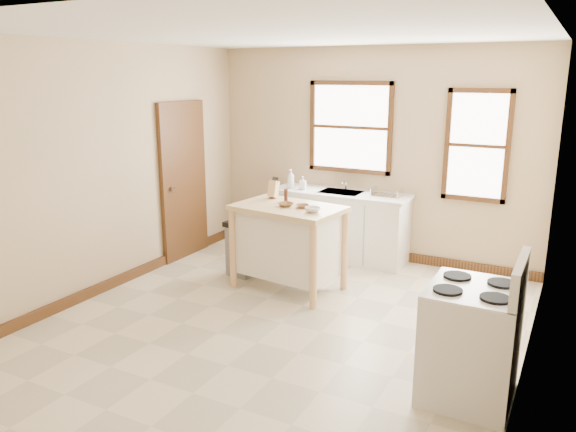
{
  "coord_description": "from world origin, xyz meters",
  "views": [
    {
      "loc": [
        2.51,
        -4.6,
        2.45
      ],
      "look_at": [
        -0.14,
        0.4,
        1.01
      ],
      "focal_mm": 35.0,
      "sensor_mm": 36.0,
      "label": 1
    }
  ],
  "objects_px": {
    "kitchen_island": "(288,248)",
    "knife_block": "(273,190)",
    "pepper_grinder": "(286,195)",
    "bowl_b": "(302,206)",
    "gas_stove": "(472,327)",
    "bowl_a": "(286,205)",
    "soap_bottle_b": "(303,183)",
    "bowl_c": "(313,210)",
    "soap_bottle_a": "(291,179)",
    "dish_rack": "(387,193)",
    "trash_bin": "(242,249)"
  },
  "relations": [
    {
      "from": "bowl_c",
      "to": "trash_bin",
      "type": "height_order",
      "value": "bowl_c"
    },
    {
      "from": "dish_rack",
      "to": "trash_bin",
      "type": "xyz_separation_m",
      "value": [
        -1.44,
        -1.22,
        -0.62
      ]
    },
    {
      "from": "soap_bottle_a",
      "to": "gas_stove",
      "type": "relative_size",
      "value": 0.22
    },
    {
      "from": "soap_bottle_b",
      "to": "pepper_grinder",
      "type": "bearing_deg",
      "value": -87.33
    },
    {
      "from": "soap_bottle_a",
      "to": "trash_bin",
      "type": "relative_size",
      "value": 0.38
    },
    {
      "from": "bowl_b",
      "to": "trash_bin",
      "type": "distance_m",
      "value": 1.13
    },
    {
      "from": "knife_block",
      "to": "gas_stove",
      "type": "xyz_separation_m",
      "value": [
        2.66,
        -1.64,
        -0.51
      ]
    },
    {
      "from": "dish_rack",
      "to": "bowl_a",
      "type": "xyz_separation_m",
      "value": [
        -0.74,
        -1.37,
        0.05
      ]
    },
    {
      "from": "dish_rack",
      "to": "trash_bin",
      "type": "height_order",
      "value": "dish_rack"
    },
    {
      "from": "soap_bottle_a",
      "to": "bowl_b",
      "type": "xyz_separation_m",
      "value": [
        0.8,
        -1.23,
        -0.04
      ]
    },
    {
      "from": "soap_bottle_a",
      "to": "knife_block",
      "type": "bearing_deg",
      "value": -67.87
    },
    {
      "from": "kitchen_island",
      "to": "soap_bottle_a",
      "type": "bearing_deg",
      "value": 123.33
    },
    {
      "from": "kitchen_island",
      "to": "trash_bin",
      "type": "height_order",
      "value": "kitchen_island"
    },
    {
      "from": "soap_bottle_a",
      "to": "kitchen_island",
      "type": "relative_size",
      "value": 0.22
    },
    {
      "from": "soap_bottle_a",
      "to": "trash_bin",
      "type": "xyz_separation_m",
      "value": [
        -0.1,
        -1.11,
        -0.71
      ]
    },
    {
      "from": "knife_block",
      "to": "kitchen_island",
      "type": "bearing_deg",
      "value": -39.76
    },
    {
      "from": "soap_bottle_a",
      "to": "knife_block",
      "type": "distance_m",
      "value": 0.97
    },
    {
      "from": "bowl_b",
      "to": "bowl_c",
      "type": "xyz_separation_m",
      "value": [
        0.19,
        -0.12,
        0.01
      ]
    },
    {
      "from": "bowl_a",
      "to": "knife_block",
      "type": "bearing_deg",
      "value": 136.29
    },
    {
      "from": "soap_bottle_b",
      "to": "dish_rack",
      "type": "height_order",
      "value": "soap_bottle_b"
    },
    {
      "from": "soap_bottle_b",
      "to": "pepper_grinder",
      "type": "relative_size",
      "value": 1.2
    },
    {
      "from": "kitchen_island",
      "to": "trash_bin",
      "type": "bearing_deg",
      "value": 177.43
    },
    {
      "from": "bowl_a",
      "to": "trash_bin",
      "type": "relative_size",
      "value": 0.25
    },
    {
      "from": "pepper_grinder",
      "to": "knife_block",
      "type": "bearing_deg",
      "value": 154.82
    },
    {
      "from": "bowl_a",
      "to": "bowl_b",
      "type": "xyz_separation_m",
      "value": [
        0.2,
        0.03,
        -0.0
      ]
    },
    {
      "from": "dish_rack",
      "to": "bowl_b",
      "type": "bearing_deg",
      "value": -122.5
    },
    {
      "from": "dish_rack",
      "to": "kitchen_island",
      "type": "distance_m",
      "value": 1.59
    },
    {
      "from": "kitchen_island",
      "to": "gas_stove",
      "type": "height_order",
      "value": "gas_stove"
    },
    {
      "from": "kitchen_island",
      "to": "bowl_a",
      "type": "distance_m",
      "value": 0.52
    },
    {
      "from": "soap_bottle_a",
      "to": "soap_bottle_b",
      "type": "distance_m",
      "value": 0.19
    },
    {
      "from": "bowl_b",
      "to": "gas_stove",
      "type": "xyz_separation_m",
      "value": [
        2.12,
        -1.35,
        -0.43
      ]
    },
    {
      "from": "soap_bottle_a",
      "to": "bowl_a",
      "type": "distance_m",
      "value": 1.39
    },
    {
      "from": "dish_rack",
      "to": "trash_bin",
      "type": "relative_size",
      "value": 0.54
    },
    {
      "from": "pepper_grinder",
      "to": "bowl_b",
      "type": "relative_size",
      "value": 1.02
    },
    {
      "from": "kitchen_island",
      "to": "knife_block",
      "type": "height_order",
      "value": "knife_block"
    },
    {
      "from": "bowl_c",
      "to": "trash_bin",
      "type": "distance_m",
      "value": 1.3
    },
    {
      "from": "dish_rack",
      "to": "bowl_b",
      "type": "relative_size",
      "value": 2.52
    },
    {
      "from": "pepper_grinder",
      "to": "bowl_b",
      "type": "distance_m",
      "value": 0.37
    },
    {
      "from": "soap_bottle_a",
      "to": "soap_bottle_b",
      "type": "xyz_separation_m",
      "value": [
        0.18,
        0.0,
        -0.04
      ]
    },
    {
      "from": "kitchen_island",
      "to": "bowl_c",
      "type": "distance_m",
      "value": 0.65
    },
    {
      "from": "soap_bottle_b",
      "to": "bowl_c",
      "type": "xyz_separation_m",
      "value": [
        0.8,
        -1.36,
        0.01
      ]
    },
    {
      "from": "bowl_c",
      "to": "knife_block",
      "type": "bearing_deg",
      "value": 149.9
    },
    {
      "from": "kitchen_island",
      "to": "bowl_c",
      "type": "xyz_separation_m",
      "value": [
        0.37,
        -0.13,
        0.52
      ]
    },
    {
      "from": "dish_rack",
      "to": "bowl_a",
      "type": "height_order",
      "value": "bowl_a"
    },
    {
      "from": "dish_rack",
      "to": "kitchen_island",
      "type": "relative_size",
      "value": 0.31
    },
    {
      "from": "soap_bottle_b",
      "to": "knife_block",
      "type": "relative_size",
      "value": 0.9
    },
    {
      "from": "bowl_a",
      "to": "dish_rack",
      "type": "bearing_deg",
      "value": 61.75
    },
    {
      "from": "bowl_c",
      "to": "soap_bottle_b",
      "type": "bearing_deg",
      "value": 120.44
    },
    {
      "from": "bowl_a",
      "to": "soap_bottle_b",
      "type": "bearing_deg",
      "value": 108.07
    },
    {
      "from": "bowl_a",
      "to": "gas_stove",
      "type": "distance_m",
      "value": 2.7
    }
  ]
}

